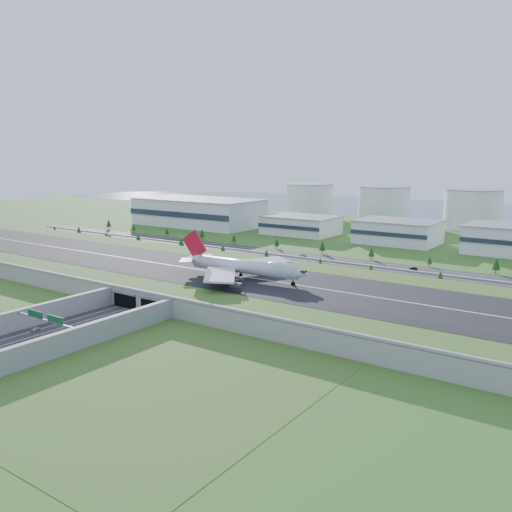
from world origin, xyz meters
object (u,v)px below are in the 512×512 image
Objects in this scene: car_2 at (118,324)px; car_5 at (414,268)px; boeing_747 at (243,266)px; car_7 at (303,255)px; car_4 at (109,236)px; car_0 at (35,329)px; fuel_tank_a at (309,201)px.

car_5 is (59.29, 170.11, 0.10)m from car_2.
boeing_747 reaches higher than car_7.
boeing_747 is 110.29m from car_7.
car_5 reaches higher than car_4.
car_4 reaches higher than car_0.
boeing_747 is 13.45× the size of car_2.
car_2 is 1.03× the size of car_7.
boeing_747 is 68.85m from car_2.
car_5 is (249.18, 14.67, 0.02)m from car_4.
car_7 is (4.65, 194.35, 0.08)m from car_0.
car_2 is at bearing -71.22° from fuel_tank_a.
car_2 is at bearing 21.98° from car_7.
car_4 is 0.93× the size of car_7.
car_2 is (-12.21, -66.44, -13.31)m from boeing_747.
car_4 is at bearing -67.91° from car_7.
fuel_tank_a reaches higher than car_7.
car_2 is at bearing -104.59° from boeing_747.
car_7 is at bearing 100.90° from boeing_747.
fuel_tank_a is 10.58× the size of car_4.
car_4 is at bearing -105.14° from fuel_tank_a.
car_7 is at bearing -66.67° from car_5.
car_5 reaches higher than car_2.
boeing_747 is 13.82× the size of car_7.
car_2 is (129.16, -379.81, -16.65)m from fuel_tank_a.
fuel_tank_a is 401.52m from car_2.
car_4 is 174.43m from car_7.
car_2 is at bearing 5.67° from car_5.
car_5 is 0.99× the size of car_7.
fuel_tank_a reaches higher than car_5.
car_7 is (-75.55, 2.05, -0.09)m from car_5.
car_2 is at bearing -127.74° from car_4.
boeing_747 reaches higher than car_4.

